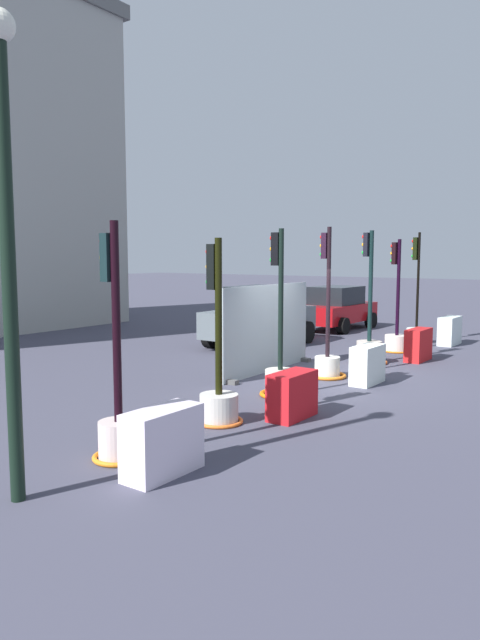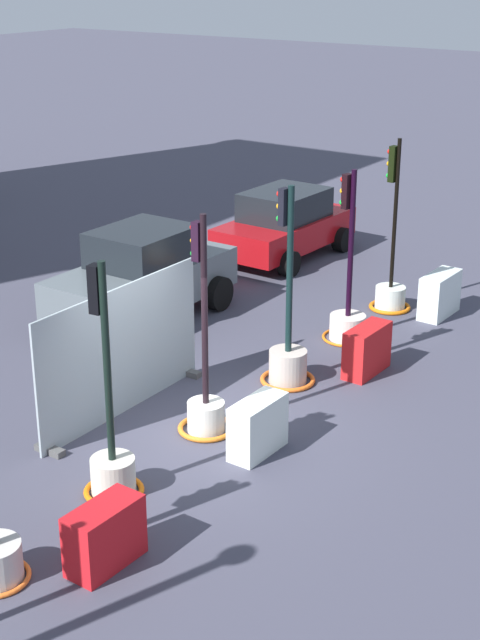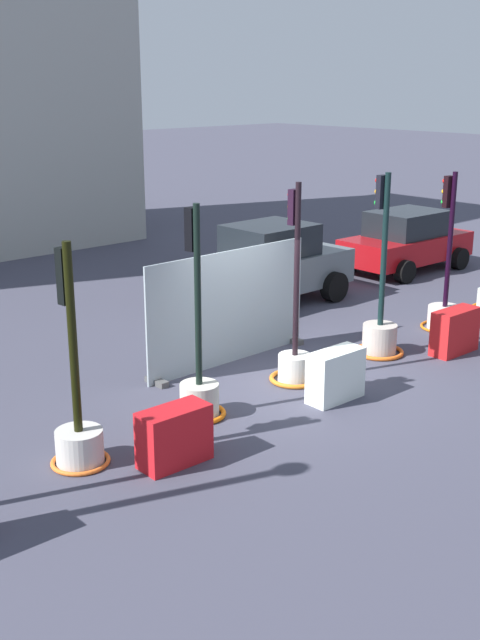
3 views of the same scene
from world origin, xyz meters
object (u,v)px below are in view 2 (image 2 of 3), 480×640
traffic_light_2 (112,456)px  construction_barrier_1 (105,536)px  traffic_light_6 (391,285)px  car_grey_saloon (143,275)px  construction_barrier_2 (258,427)px  construction_barrier_3 (367,350)px  car_red_compact (285,224)px  construction_barrier_4 (440,295)px  traffic_light_3 (205,400)px  traffic_light_5 (348,313)px  traffic_light_4 (288,353)px

traffic_light_2 → construction_barrier_1: (-1.27, -1.01, -0.17)m
traffic_light_6 → construction_barrier_1: bearing=-173.8°
car_grey_saloon → traffic_light_6: bearing=-49.3°
construction_barrier_2 → construction_barrier_3: construction_barrier_3 is taller
car_grey_saloon → traffic_light_2: bearing=-143.8°
construction_barrier_2 → construction_barrier_3: bearing=-0.1°
construction_barrier_1 → car_red_compact: size_ratio=0.26×
construction_barrier_2 → construction_barrier_4: construction_barrier_4 is taller
construction_barrier_2 → car_red_compact: car_red_compact is taller
traffic_light_6 → car_grey_saloon: traffic_light_6 is taller
traffic_light_6 → construction_barrier_1: 9.98m
construction_barrier_3 → car_red_compact: car_red_compact is taller
construction_barrier_1 → construction_barrier_3: bearing=-0.0°
traffic_light_2 → car_red_compact: (10.50, 3.78, 0.24)m
construction_barrier_2 → car_red_compact: bearing=29.5°
car_red_compact → car_grey_saloon: 5.15m
construction_barrier_2 → car_grey_saloon: 5.94m
construction_barrier_2 → traffic_light_6: bearing=9.3°
traffic_light_6 → construction_barrier_1: (-9.92, -1.08, -0.11)m
traffic_light_2 → traffic_light_3: (2.18, 0.04, -0.05)m
traffic_light_2 → car_grey_saloon: traffic_light_2 is taller
construction_barrier_2 → car_red_compact: (8.45, 4.79, 0.39)m
construction_barrier_1 → construction_barrier_2: (3.32, 0.00, 0.02)m
traffic_light_3 → car_red_compact: size_ratio=0.89×
car_red_compact → construction_barrier_4: bearing=-109.1°
traffic_light_6 → construction_barrier_4: (0.22, -0.99, -0.07)m
traffic_light_3 → traffic_light_2: bearing=-179.1°
traffic_light_5 → traffic_light_2: bearing=-179.8°
car_red_compact → car_grey_saloon: car_grey_saloon is taller
traffic_light_3 → traffic_light_5: 4.53m
traffic_light_2 → construction_barrier_1: size_ratio=3.30×
traffic_light_5 → construction_barrier_2: 4.77m
traffic_light_2 → construction_barrier_2: size_ratio=3.31×
traffic_light_2 → traffic_light_4: traffic_light_4 is taller
traffic_light_2 → construction_barrier_2: traffic_light_2 is taller
traffic_light_2 → car_red_compact: traffic_light_2 is taller
traffic_light_3 → construction_barrier_3: size_ratio=3.28×
construction_barrier_4 → construction_barrier_3: bearing=-178.5°
traffic_light_3 → car_grey_saloon: traffic_light_3 is taller
traffic_light_2 → traffic_light_4: size_ratio=0.97×
construction_barrier_1 → car_grey_saloon: bearing=36.6°
construction_barrier_3 → traffic_light_6: bearing=19.0°
traffic_light_6 → car_red_compact: traffic_light_6 is taller
car_red_compact → construction_barrier_1: bearing=-157.9°
construction_barrier_2 → car_red_compact: size_ratio=0.26×
traffic_light_5 → car_grey_saloon: traffic_light_5 is taller
construction_barrier_1 → traffic_light_5: bearing=7.3°
traffic_light_4 → traffic_light_5: traffic_light_4 is taller
traffic_light_4 → construction_barrier_1: bearing=-170.6°
traffic_light_5 → traffic_light_4: bearing=-177.7°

